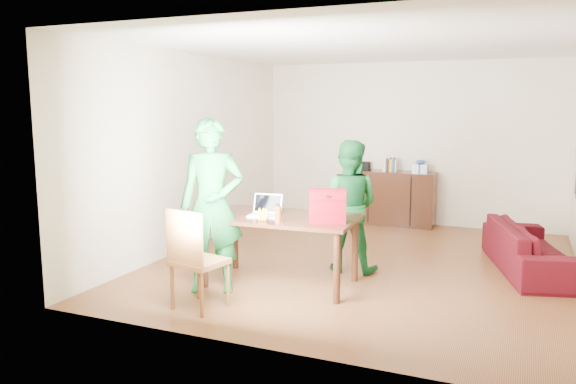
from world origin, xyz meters
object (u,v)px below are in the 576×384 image
at_px(person_near, 212,206).
at_px(bottle, 278,213).
at_px(red_bag, 328,209).
at_px(sofa, 532,248).
at_px(laptop, 264,212).
at_px(chair, 199,279).
at_px(person_far, 348,206).
at_px(table, 281,225).

relative_size(person_near, bottle, 9.36).
relative_size(red_bag, sofa, 0.20).
bearing_deg(person_near, laptop, 18.81).
distance_m(chair, laptop, 1.10).
bearing_deg(person_near, red_bag, -6.92).
distance_m(person_near, laptop, 0.59).
xyz_separation_m(chair, red_bag, (1.03, 0.90, 0.63)).
height_order(bottle, red_bag, red_bag).
height_order(person_near, person_far, person_near).
bearing_deg(person_near, person_far, 24.86).
bearing_deg(chair, red_bag, 53.07).
xyz_separation_m(laptop, sofa, (2.76, 1.72, -0.54)).
height_order(chair, person_far, person_far).
bearing_deg(person_near, sofa, 8.97).
relative_size(person_near, sofa, 0.96).
bearing_deg(bottle, person_near, -168.06).
bearing_deg(person_near, bottle, -12.78).
height_order(person_near, sofa, person_near).
bearing_deg(sofa, table, 106.67).
height_order(laptop, red_bag, red_bag).
height_order(laptop, sofa, laptop).
height_order(chair, person_near, person_near).
bearing_deg(person_far, chair, 58.63).
height_order(chair, laptop, laptop).
distance_m(chair, sofa, 4.03).
bearing_deg(table, person_far, 54.91).
xyz_separation_m(person_far, laptop, (-0.69, -0.90, 0.03)).
height_order(person_far, red_bag, person_far).
relative_size(table, laptop, 4.80).
bearing_deg(chair, person_far, 73.96).
height_order(table, bottle, bottle).
distance_m(person_near, red_bag, 1.23).
height_order(laptop, bottle, laptop).
height_order(red_bag, sofa, red_bag).
bearing_deg(person_near, table, 14.78).
relative_size(laptop, bottle, 1.78).
distance_m(person_far, bottle, 1.23).
relative_size(table, bottle, 8.53).
height_order(bottle, sofa, bottle).
relative_size(chair, person_near, 0.54).
relative_size(chair, red_bag, 2.66).
distance_m(chair, red_bag, 1.50).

